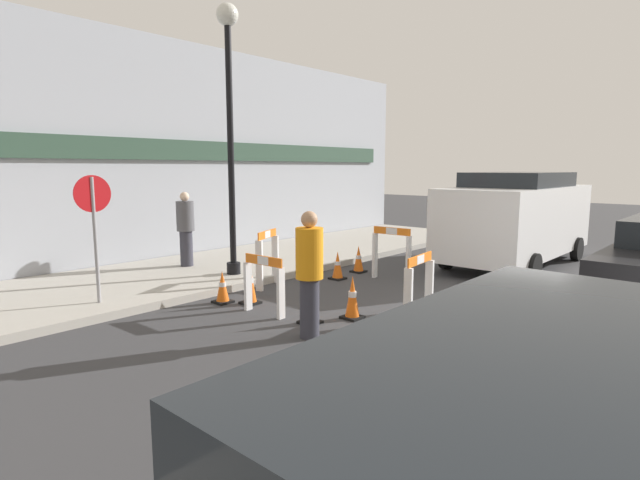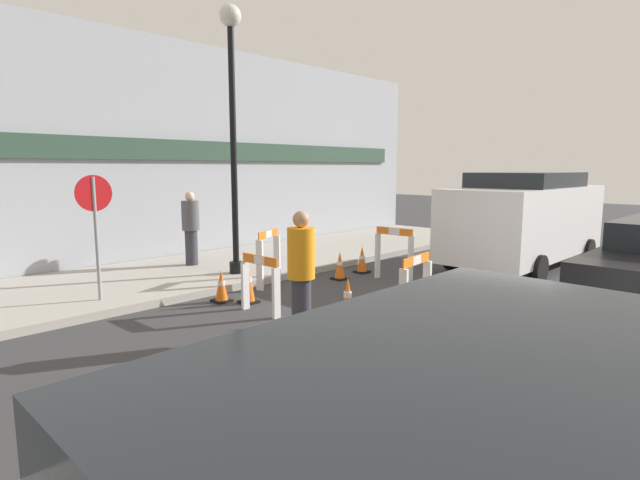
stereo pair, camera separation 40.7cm
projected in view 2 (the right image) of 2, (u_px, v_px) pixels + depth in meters
The scene contains 18 objects.
ground_plane at pixel (490, 326), 7.51m from camera, with size 60.00×60.00×0.00m, color #38383A.
sidewalk_slab at pixel (237, 264), 11.90m from camera, with size 18.00×3.71×0.14m.
storefront_facade at pixel (190, 152), 12.85m from camera, with size 18.00×0.22×5.50m.
streetlamp_post at pixel (232, 105), 10.11m from camera, with size 0.44×0.44×5.42m.
stop_sign at pixel (95, 217), 8.25m from camera, with size 0.60×0.06×2.10m.
barricade_0 at pixel (394, 252), 10.43m from camera, with size 0.19×0.87×1.12m.
barricade_1 at pixel (269, 256), 9.95m from camera, with size 0.80×0.44×1.13m.
barricade_2 at pixel (260, 282), 8.08m from camera, with size 0.16×0.83×0.96m.
barricade_3 at pixel (416, 283), 7.90m from camera, with size 0.89×0.24×0.99m.
traffic_cone_0 at pixel (248, 283), 8.73m from camera, with size 0.30×0.30×0.74m.
traffic_cone_1 at pixel (304, 306), 7.60m from camera, with size 0.30×0.30×0.55m.
traffic_cone_2 at pixel (362, 260), 11.27m from camera, with size 0.30×0.30×0.61m.
traffic_cone_3 at pixel (221, 287), 8.82m from camera, with size 0.30×0.30×0.57m.
traffic_cone_4 at pixel (348, 298), 7.81m from camera, with size 0.30×0.30×0.69m.
traffic_cone_5 at pixel (340, 266), 10.58m from camera, with size 0.30×0.30×0.61m.
person_worker at pixel (301, 271), 6.88m from camera, with size 0.52×0.52×1.78m.
person_pedestrian at pixel (191, 226), 11.39m from camera, with size 0.51×0.51×1.68m.
work_van at pixel (525, 215), 11.88m from camera, with size 5.13×2.16×2.25m.
Camera 2 is at (-6.98, -3.23, 2.36)m, focal length 28.00 mm.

